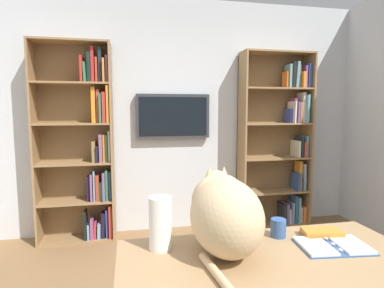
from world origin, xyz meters
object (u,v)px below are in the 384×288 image
(open_binder, at_px, (333,246))
(desk_book_stack, at_px, (321,233))
(bookshelf_left, at_px, (282,141))
(cat, at_px, (224,211))
(coffee_mug, at_px, (278,228))
(paper_towel_roll, at_px, (160,223))
(desk, at_px, (273,284))
(bookshelf_right, at_px, (85,144))
(wall_mounted_tv, at_px, (173,116))

(open_binder, relative_size, desk_book_stack, 1.65)
(desk_book_stack, bearing_deg, bookshelf_left, -112.13)
(cat, height_order, coffee_mug, cat)
(open_binder, bearing_deg, paper_towel_roll, -10.42)
(bookshelf_left, bearing_deg, open_binder, 68.56)
(desk, bearing_deg, cat, -32.93)
(bookshelf_right, xyz_separation_m, coffee_mug, (-1.24, 2.06, -0.25))
(desk, xyz_separation_m, paper_towel_roll, (0.49, -0.21, 0.25))
(cat, distance_m, paper_towel_roll, 0.31)
(desk, distance_m, cat, 0.39)
(open_binder, relative_size, paper_towel_roll, 1.37)
(bookshelf_right, bearing_deg, open_binder, 122.77)
(bookshelf_left, bearing_deg, desk, 62.05)
(bookshelf_left, xyz_separation_m, coffee_mug, (1.08, 2.07, -0.24))
(bookshelf_right, distance_m, paper_towel_roll, 2.18)
(cat, bearing_deg, coffee_mug, -162.83)
(open_binder, height_order, paper_towel_roll, paper_towel_roll)
(bookshelf_right, relative_size, paper_towel_roll, 8.35)
(wall_mounted_tv, bearing_deg, coffee_mug, 96.79)
(bookshelf_right, bearing_deg, coffee_mug, 120.95)
(cat, xyz_separation_m, desk_book_stack, (-0.56, -0.05, -0.18))
(bookshelf_right, relative_size, desk_book_stack, 10.02)
(open_binder, bearing_deg, desk_book_stack, -98.92)
(desk, relative_size, coffee_mug, 14.52)
(bookshelf_right, bearing_deg, wall_mounted_tv, -175.01)
(open_binder, xyz_separation_m, paper_towel_roll, (0.83, -0.15, 0.12))
(bookshelf_right, height_order, coffee_mug, bookshelf_right)
(cat, xyz_separation_m, open_binder, (-0.54, 0.07, -0.19))
(wall_mounted_tv, bearing_deg, open_binder, 101.17)
(bookshelf_left, relative_size, desk, 1.51)
(paper_towel_roll, distance_m, desk_book_stack, 0.85)
(open_binder, bearing_deg, bookshelf_left, -111.44)
(desk, xyz_separation_m, cat, (0.20, -0.13, 0.31))
(cat, xyz_separation_m, paper_towel_roll, (0.29, -0.08, -0.07))
(desk, relative_size, cat, 2.36)
(coffee_mug, xyz_separation_m, desk_book_stack, (-0.22, 0.05, -0.03))
(paper_towel_roll, xyz_separation_m, coffee_mug, (-0.63, -0.02, -0.08))
(cat, relative_size, desk_book_stack, 2.77)
(bookshelf_right, bearing_deg, desk, 115.63)
(paper_towel_roll, bearing_deg, wall_mounted_tv, -99.67)
(open_binder, distance_m, coffee_mug, 0.27)
(coffee_mug, bearing_deg, desk_book_stack, 167.71)
(wall_mounted_tv, height_order, cat, wall_mounted_tv)
(desk_book_stack, bearing_deg, coffee_mug, -12.29)
(open_binder, bearing_deg, desk, 9.67)
(desk, xyz_separation_m, desk_book_stack, (-0.36, -0.18, 0.14))
(bookshelf_right, distance_m, wall_mounted_tv, 1.03)
(desk, height_order, paper_towel_roll, paper_towel_roll)
(wall_mounted_tv, bearing_deg, desk_book_stack, 102.27)
(desk, bearing_deg, bookshelf_right, -64.37)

